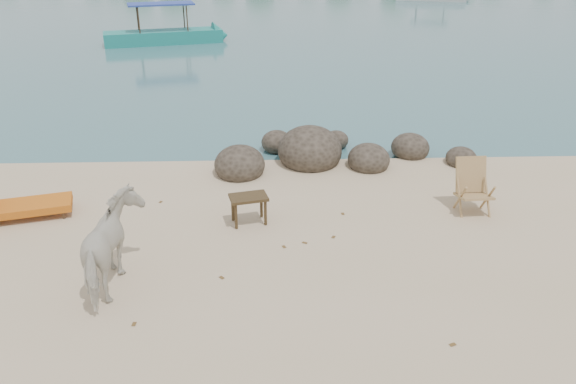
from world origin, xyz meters
name	(u,v)px	position (x,y,z in m)	size (l,w,h in m)	color
boulders	(320,154)	(1.09, 5.85, 0.22)	(6.37, 2.91, 1.19)	#2B251D
cow	(114,248)	(-2.61, 0.61, 0.73)	(0.78, 1.72, 1.46)	silver
side_table	(249,211)	(-0.58, 2.68, 0.29)	(0.71, 0.46, 0.57)	#302213
lounge_chair	(25,203)	(-5.02, 3.10, 0.33)	(2.18, 0.76, 0.65)	#BF6516
deck_chair	(475,190)	(3.92, 2.98, 0.53)	(0.68, 0.75, 1.07)	tan
boat_near	(161,10)	(-5.53, 22.73, 1.61)	(6.64, 1.49, 3.23)	#1A7F77
dead_leaves	(271,306)	(-0.18, 0.00, 0.00)	(7.70, 7.11, 0.00)	brown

